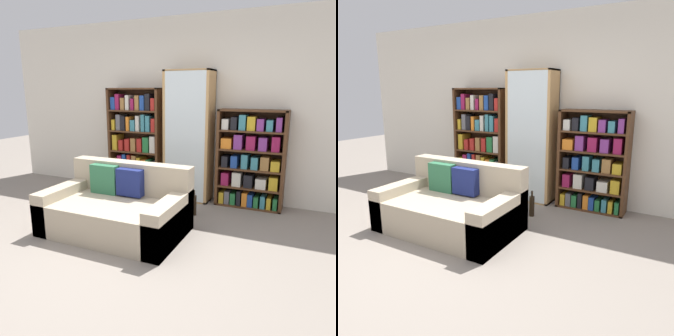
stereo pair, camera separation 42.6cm
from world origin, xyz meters
TOP-DOWN VIEW (x-y plane):
  - ground_plane at (0.00, 0.00)m, footprint 16.00×16.00m
  - wall_back at (0.00, 2.33)m, footprint 6.68×0.06m
  - couch at (-0.25, 0.63)m, footprint 1.60×0.98m
  - bookshelf_left at (-0.81, 2.12)m, footprint 0.89×0.32m
  - display_cabinet at (0.09, 2.11)m, footprint 0.69×0.36m
  - bookshelf_right at (1.01, 2.12)m, footprint 0.93×0.32m
  - wine_bottle at (0.41, 1.47)m, footprint 0.07×0.07m

SIDE VIEW (x-z plane):
  - ground_plane at x=0.00m, z-range 0.00..0.00m
  - wine_bottle at x=0.41m, z-range -0.03..0.32m
  - couch at x=-0.25m, z-range -0.12..0.65m
  - bookshelf_right at x=1.01m, z-range -0.02..1.35m
  - bookshelf_left at x=-0.81m, z-range -0.03..1.64m
  - display_cabinet at x=0.09m, z-range -0.02..1.90m
  - wall_back at x=0.00m, z-range 0.00..2.70m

